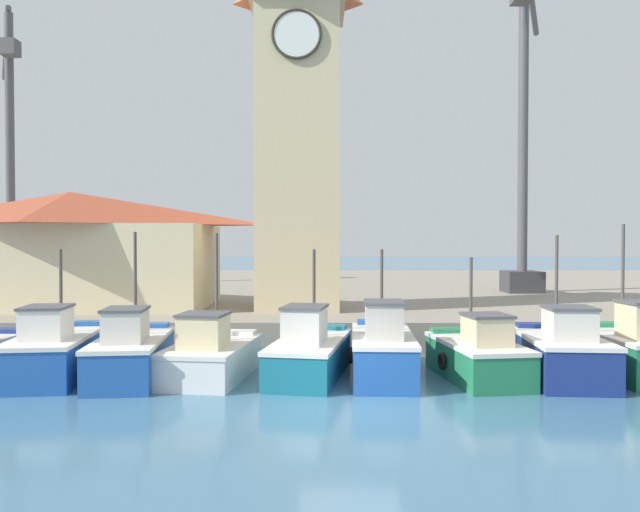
{
  "coord_description": "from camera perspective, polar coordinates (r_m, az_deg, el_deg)",
  "views": [
    {
      "loc": [
        -0.73,
        -15.15,
        4.07
      ],
      "look_at": [
        -0.83,
        8.84,
        3.5
      ],
      "focal_mm": 35.0,
      "sensor_mm": 36.0,
      "label": 1
    }
  ],
  "objects": [
    {
      "name": "fishing_boat_right_inner",
      "position": [
        19.17,
        14.45,
        -8.79
      ],
      "size": [
        2.44,
        4.44,
        3.58
      ],
      "color": "#237A4C",
      "rests_on": "ground"
    },
    {
      "name": "quay_wharf",
      "position": [
        42.14,
        1.24,
        -3.38
      ],
      "size": [
        120.0,
        40.0,
        1.18
      ],
      "primitive_type": "cube",
      "color": "gray",
      "rests_on": "ground"
    },
    {
      "name": "warehouse_left",
      "position": [
        29.92,
        -21.62,
        0.69
      ],
      "size": [
        12.7,
        6.96,
        5.09
      ],
      "color": "beige",
      "rests_on": "quay_wharf"
    },
    {
      "name": "ground_plane",
      "position": [
        15.7,
        2.99,
        -13.66
      ],
      "size": [
        300.0,
        300.0,
        0.0
      ],
      "primitive_type": "plane",
      "color": "teal"
    },
    {
      "name": "fishing_boat_mid_right",
      "position": [
        18.9,
        5.97,
        -8.55
      ],
      "size": [
        2.06,
        5.01,
        3.82
      ],
      "color": "#2356A8",
      "rests_on": "ground"
    },
    {
      "name": "fishing_boat_left_outer",
      "position": [
        20.28,
        -22.83,
        -8.04
      ],
      "size": [
        2.49,
        4.87,
        3.83
      ],
      "color": "#2356A8",
      "rests_on": "ground"
    },
    {
      "name": "port_crane_near",
      "position": [
        45.78,
        -26.22,
        6.38
      ],
      "size": [
        5.0,
        8.47,
        18.21
      ],
      "color": "#353539",
      "rests_on": "quay_wharf"
    },
    {
      "name": "fishing_boat_mid_left",
      "position": [
        19.06,
        -9.7,
        -8.91
      ],
      "size": [
        2.65,
        4.58,
        4.32
      ],
      "color": "silver",
      "rests_on": "ground"
    },
    {
      "name": "port_crane_far",
      "position": [
        37.45,
        18.32,
        8.39
      ],
      "size": [
        3.93,
        7.62,
        19.5
      ],
      "color": "#353539",
      "rests_on": "quay_wharf"
    },
    {
      "name": "fishing_boat_right_outer",
      "position": [
        19.75,
        21.45,
        -8.27
      ],
      "size": [
        2.41,
        4.39,
        4.25
      ],
      "color": "navy",
      "rests_on": "ground"
    },
    {
      "name": "fishing_boat_center",
      "position": [
        18.93,
        -0.71,
        -8.76
      ],
      "size": [
        2.72,
        5.23,
        3.82
      ],
      "color": "#196B7F",
      "rests_on": "ground"
    },
    {
      "name": "clock_tower",
      "position": [
        27.12,
        -1.78,
        12.45
      ],
      "size": [
        3.94,
        3.94,
        17.1
      ],
      "color": "beige",
      "rests_on": "quay_wharf"
    },
    {
      "name": "fishing_boat_left_inner",
      "position": [
        19.45,
        -16.63,
        -8.47
      ],
      "size": [
        2.31,
        4.95,
        4.35
      ],
      "color": "#2356A8",
      "rests_on": "ground"
    },
    {
      "name": "fishing_boat_far_right",
      "position": [
        21.04,
        26.84,
        -7.69
      ],
      "size": [
        2.15,
        4.17,
        4.6
      ],
      "color": "#237A4C",
      "rests_on": "ground"
    }
  ]
}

